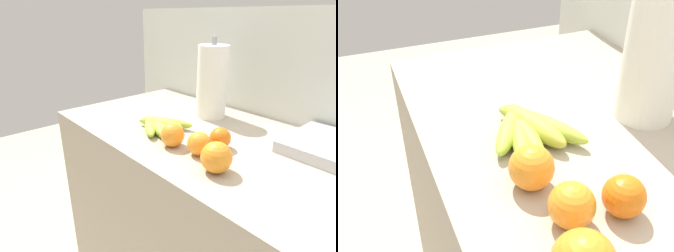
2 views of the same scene
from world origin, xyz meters
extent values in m
cube|color=silver|center=(0.00, 0.34, 0.65)|extent=(1.96, 0.06, 1.30)
ellipsoid|color=#AAD03F|center=(-0.35, -0.14, 0.91)|extent=(0.16, 0.13, 0.04)
ellipsoid|color=#AEC43F|center=(-0.33, -0.13, 0.90)|extent=(0.22, 0.10, 0.03)
ellipsoid|color=#B2CB3F|center=(-0.33, -0.12, 0.90)|extent=(0.20, 0.05, 0.04)
ellipsoid|color=#B9C63F|center=(-0.34, -0.10, 0.91)|extent=(0.18, 0.10, 0.04)
ellipsoid|color=#A8C93F|center=(-0.34, -0.08, 0.91)|extent=(0.19, 0.14, 0.04)
sphere|color=orange|center=(-0.21, -0.16, 0.92)|extent=(0.08, 0.08, 0.08)
sphere|color=orange|center=(-0.02, -0.18, 0.93)|extent=(0.08, 0.08, 0.08)
sphere|color=orange|center=(-0.12, -0.14, 0.92)|extent=(0.07, 0.07, 0.07)
sphere|color=orange|center=(-0.11, -0.06, 0.92)|extent=(0.07, 0.07, 0.07)
cylinder|color=white|center=(-0.32, 0.14, 1.03)|extent=(0.12, 0.12, 0.28)
cylinder|color=gray|center=(-0.32, 0.14, 1.04)|extent=(0.02, 0.02, 0.31)
camera|label=1|loc=(0.39, -0.71, 1.27)|focal=30.49mm
camera|label=2|loc=(0.24, -0.39, 1.34)|focal=43.32mm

